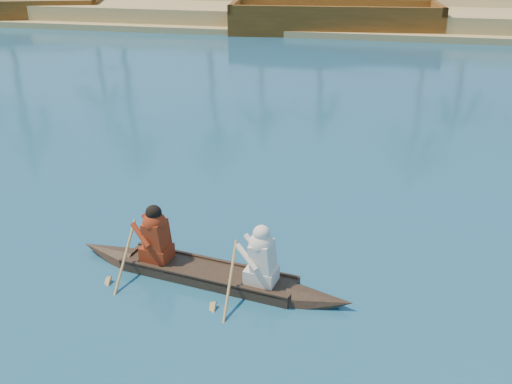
# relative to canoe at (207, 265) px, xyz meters

# --- Properties ---
(shrub_cluster) EXTENTS (100.00, 6.00, 2.40)m
(shrub_cluster) POSITION_rel_canoe_xyz_m (8.00, 35.50, 0.91)
(shrub_cluster) COLOR #1F3D16
(shrub_cluster) RESTS_ON ground
(canoe) EXTENTS (5.57, 1.67, 1.52)m
(canoe) POSITION_rel_canoe_xyz_m (0.00, 0.00, 0.00)
(canoe) COLOR #32281B
(canoe) RESTS_ON ground
(barge_left) EXTENTS (11.90, 6.93, 1.88)m
(barge_left) POSITION_rel_canoe_xyz_m (-21.84, 28.47, 0.36)
(barge_left) COLOR brown
(barge_left) RESTS_ON ground
(barge_mid) EXTENTS (13.23, 5.56, 2.14)m
(barge_mid) POSITION_rel_canoe_xyz_m (0.06, 28.44, 0.46)
(barge_mid) COLOR brown
(barge_mid) RESTS_ON ground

